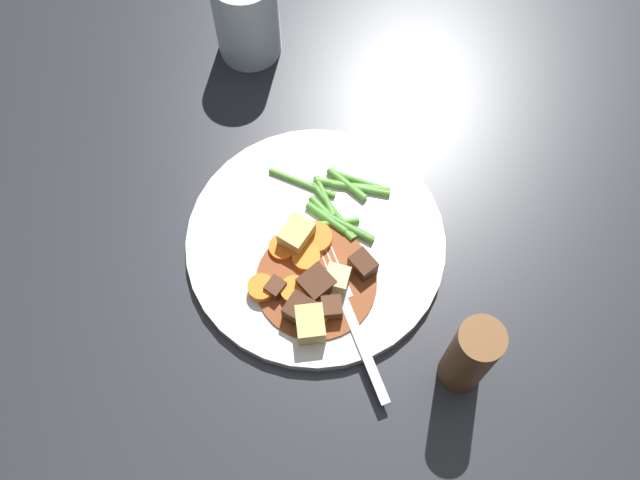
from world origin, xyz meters
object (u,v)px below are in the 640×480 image
(carrot_slice_5, at_px, (311,258))
(meat_chunk_2, at_px, (367,265))
(carrot_slice_3, at_px, (287,248))
(carrot_slice_4, at_px, (266,288))
(dinner_plate, at_px, (320,243))
(fork, at_px, (356,318))
(carrot_slice_1, at_px, (316,237))
(pepper_mill, at_px, (475,356))
(water_glass, at_px, (250,15))
(potato_chunk_0, at_px, (342,279))
(meat_chunk_0, at_px, (323,284))
(carrot_slice_2, at_px, (299,291))
(carrot_slice_0, at_px, (322,308))
(potato_chunk_1, at_px, (315,324))
(potato_chunk_2, at_px, (301,239))
(meat_chunk_4, at_px, (336,308))
(meat_chunk_1, at_px, (280,288))
(meat_chunk_3, at_px, (306,311))

(carrot_slice_5, distance_m, meat_chunk_2, 0.06)
(carrot_slice_3, distance_m, carrot_slice_4, 0.05)
(dinner_plate, distance_m, fork, 0.10)
(fork, bearing_deg, carrot_slice_1, -156.38)
(fork, xyz_separation_m, pepper_mill, (0.05, 0.11, 0.05))
(fork, relative_size, water_glass, 1.45)
(potato_chunk_0, xyz_separation_m, meat_chunk_0, (0.01, -0.02, 0.00))
(carrot_slice_2, distance_m, carrot_slice_5, 0.04)
(carrot_slice_0, distance_m, carrot_slice_3, 0.08)
(carrot_slice_0, height_order, meat_chunk_0, meat_chunk_0)
(water_glass, bearing_deg, carrot_slice_2, 9.40)
(dinner_plate, xyz_separation_m, meat_chunk_2, (0.03, 0.05, 0.02))
(carrot_slice_3, relative_size, carrot_slice_4, 1.02)
(potato_chunk_1, relative_size, potato_chunk_2, 1.01)
(meat_chunk_4, bearing_deg, potato_chunk_1, -51.39)
(potato_chunk_1, distance_m, water_glass, 0.38)
(carrot_slice_1, distance_m, meat_chunk_1, 0.07)
(fork, bearing_deg, carrot_slice_4, -109.27)
(meat_chunk_2, bearing_deg, carrot_slice_0, -46.55)
(dinner_plate, relative_size, fork, 1.65)
(carrot_slice_3, height_order, meat_chunk_3, meat_chunk_3)
(carrot_slice_1, bearing_deg, potato_chunk_0, 27.39)
(potato_chunk_0, relative_size, meat_chunk_0, 0.81)
(carrot_slice_3, height_order, meat_chunk_2, meat_chunk_2)
(carrot_slice_2, xyz_separation_m, potato_chunk_1, (0.04, 0.02, 0.01))
(carrot_slice_1, xyz_separation_m, meat_chunk_3, (0.09, -0.01, 0.01))
(meat_chunk_2, bearing_deg, meat_chunk_3, -51.96)
(meat_chunk_4, distance_m, pepper_mill, 0.15)
(carrot_slice_4, bearing_deg, meat_chunk_4, 71.57)
(fork, height_order, water_glass, water_glass)
(carrot_slice_1, xyz_separation_m, meat_chunk_1, (0.06, -0.04, 0.00))
(carrot_slice_3, xyz_separation_m, meat_chunk_0, (0.04, 0.04, 0.01))
(carrot_slice_1, distance_m, fork, 0.10)
(dinner_plate, relative_size, carrot_slice_0, 8.38)
(carrot_slice_4, distance_m, meat_chunk_4, 0.08)
(potato_chunk_2, bearing_deg, carrot_slice_5, 28.49)
(water_glass, bearing_deg, carrot_slice_0, 12.65)
(carrot_slice_2, relative_size, potato_chunk_2, 0.86)
(potato_chunk_0, bearing_deg, meat_chunk_3, -46.82)
(carrot_slice_0, relative_size, water_glass, 0.29)
(meat_chunk_1, bearing_deg, meat_chunk_3, 44.55)
(potato_chunk_1, height_order, pepper_mill, pepper_mill)
(carrot_slice_1, relative_size, carrot_slice_4, 1.25)
(potato_chunk_1, distance_m, fork, 0.04)
(carrot_slice_5, distance_m, meat_chunk_3, 0.06)
(dinner_plate, bearing_deg, carrot_slice_5, -24.00)
(dinner_plate, bearing_deg, potato_chunk_1, -3.77)
(carrot_slice_0, height_order, meat_chunk_3, meat_chunk_3)
(potato_chunk_0, distance_m, meat_chunk_1, 0.06)
(carrot_slice_2, xyz_separation_m, meat_chunk_2, (-0.03, 0.07, 0.00))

